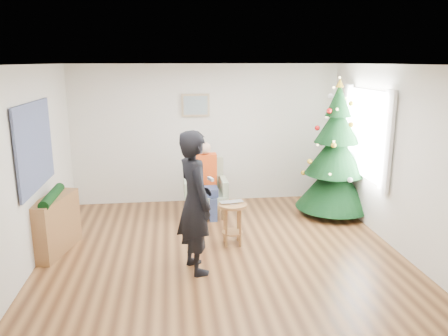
{
  "coord_description": "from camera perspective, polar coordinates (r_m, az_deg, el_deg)",
  "views": [
    {
      "loc": [
        -0.67,
        -5.64,
        2.64
      ],
      "look_at": [
        0.1,
        0.6,
        1.1
      ],
      "focal_mm": 35.0,
      "sensor_mm": 36.0,
      "label": 1
    }
  ],
  "objects": [
    {
      "name": "floor",
      "position": [
        6.26,
        -0.24,
        -11.17
      ],
      "size": [
        5.0,
        5.0,
        0.0
      ],
      "primitive_type": "plane",
      "color": "brown",
      "rests_on": "ground"
    },
    {
      "name": "ceiling",
      "position": [
        5.68,
        -0.27,
        13.37
      ],
      "size": [
        5.0,
        5.0,
        0.0
      ],
      "primitive_type": "plane",
      "rotation": [
        3.14,
        0.0,
        0.0
      ],
      "color": "white",
      "rests_on": "wall_back"
    },
    {
      "name": "wall_back",
      "position": [
        8.27,
        -2.31,
        4.44
      ],
      "size": [
        5.0,
        0.0,
        5.0
      ],
      "primitive_type": "plane",
      "rotation": [
        1.57,
        0.0,
        0.0
      ],
      "color": "silver",
      "rests_on": "floor"
    },
    {
      "name": "wall_front",
      "position": [
        3.48,
        4.7,
        -8.95
      ],
      "size": [
        5.0,
        0.0,
        5.0
      ],
      "primitive_type": "plane",
      "rotation": [
        -1.57,
        0.0,
        0.0
      ],
      "color": "silver",
      "rests_on": "floor"
    },
    {
      "name": "wall_left",
      "position": [
        6.07,
        -24.37,
        -0.22
      ],
      "size": [
        0.0,
        5.0,
        5.0
      ],
      "primitive_type": "plane",
      "rotation": [
        1.57,
        0.0,
        1.57
      ],
      "color": "silver",
      "rests_on": "floor"
    },
    {
      "name": "wall_right",
      "position": [
        6.6,
        21.83,
        1.06
      ],
      "size": [
        0.0,
        5.0,
        5.0
      ],
      "primitive_type": "plane",
      "rotation": [
        1.57,
        0.0,
        -1.57
      ],
      "color": "silver",
      "rests_on": "floor"
    },
    {
      "name": "window_panel",
      "position": [
        7.43,
        18.11,
        4.26
      ],
      "size": [
        0.04,
        1.3,
        1.4
      ],
      "primitive_type": "cube",
      "color": "white",
      "rests_on": "wall_right"
    },
    {
      "name": "curtains",
      "position": [
        7.42,
        17.9,
        4.26
      ],
      "size": [
        0.05,
        1.75,
        1.5
      ],
      "color": "white",
      "rests_on": "wall_right"
    },
    {
      "name": "christmas_tree",
      "position": [
        7.78,
        14.37,
        1.65
      ],
      "size": [
        1.31,
        1.31,
        2.36
      ],
      "rotation": [
        0.0,
        0.0,
        0.29
      ],
      "color": "#3F2816",
      "rests_on": "floor"
    },
    {
      "name": "stool",
      "position": [
        6.46,
        1.1,
        -7.28
      ],
      "size": [
        0.42,
        0.42,
        0.62
      ],
      "rotation": [
        0.0,
        0.0,
        -0.19
      ],
      "color": "brown",
      "rests_on": "floor"
    },
    {
      "name": "laptop",
      "position": [
        6.36,
        1.11,
        -4.61
      ],
      "size": [
        0.37,
        0.27,
        0.03
      ],
      "primitive_type": "imported",
      "rotation": [
        0.0,
        0.0,
        0.16
      ],
      "color": "silver",
      "rests_on": "stool"
    },
    {
      "name": "armchair",
      "position": [
        7.67,
        -2.46,
        -3.52
      ],
      "size": [
        0.74,
        0.67,
        0.99
      ],
      "rotation": [
        0.0,
        0.0,
        0.0
      ],
      "color": "gray",
      "rests_on": "floor"
    },
    {
      "name": "seated_person",
      "position": [
        7.53,
        -2.45,
        -1.46
      ],
      "size": [
        0.41,
        0.59,
        1.29
      ],
      "rotation": [
        0.0,
        0.0,
        0.0
      ],
      "color": "navy",
      "rests_on": "armchair"
    },
    {
      "name": "standing_man",
      "position": [
        5.51,
        -3.8,
        -4.49
      ],
      "size": [
        0.62,
        0.77,
        1.83
      ],
      "primitive_type": "imported",
      "rotation": [
        0.0,
        0.0,
        1.88
      ],
      "color": "black",
      "rests_on": "floor"
    },
    {
      "name": "game_controller",
      "position": [
        5.4,
        -1.76,
        -1.44
      ],
      "size": [
        0.07,
        0.13,
        0.04
      ],
      "primitive_type": "cube",
      "rotation": [
        0.0,
        0.0,
        0.31
      ],
      "color": "white",
      "rests_on": "standing_man"
    },
    {
      "name": "console",
      "position": [
        6.64,
        -21.23,
        -6.93
      ],
      "size": [
        0.53,
        1.04,
        0.8
      ],
      "primitive_type": "cube",
      "rotation": [
        0.0,
        0.0,
        -0.24
      ],
      "color": "brown",
      "rests_on": "floor"
    },
    {
      "name": "garland",
      "position": [
        6.51,
        -21.54,
        -3.46
      ],
      "size": [
        0.14,
        0.9,
        0.14
      ],
      "primitive_type": "cylinder",
      "rotation": [
        1.57,
        0.0,
        0.0
      ],
      "color": "black",
      "rests_on": "console"
    },
    {
      "name": "tapestry",
      "position": [
        6.29,
        -23.47,
        2.65
      ],
      "size": [
        0.03,
        1.5,
        1.15
      ],
      "primitive_type": "cube",
      "color": "black",
      "rests_on": "wall_left"
    },
    {
      "name": "framed_picture",
      "position": [
        8.15,
        -3.74,
        8.18
      ],
      "size": [
        0.52,
        0.05,
        0.42
      ],
      "color": "tan",
      "rests_on": "wall_back"
    }
  ]
}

